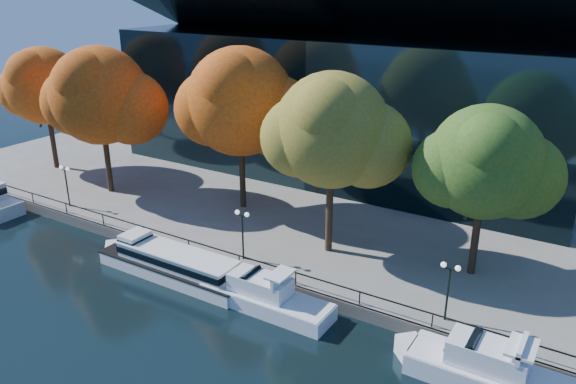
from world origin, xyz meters
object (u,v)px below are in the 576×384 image
Objects in this scene: tree_1 at (101,98)px; lamp_0 at (66,177)px; tree_0 at (45,88)px; tree_2 at (242,104)px; cruiser_near at (261,295)px; tree_4 at (487,165)px; lamp_1 at (242,224)px; cruiser_far at (486,369)px; tour_boat at (169,262)px; tree_3 at (333,133)px; lamp_2 at (449,279)px.

tree_1 is 8.32m from lamp_0.
tree_2 is at bearing 3.69° from tree_0.
tree_4 reaches higher than cruiser_near.
tree_0 is (-35.84, 10.66, 9.29)m from cruiser_near.
cruiser_near is at bearing -41.27° from lamp_1.
cruiser_near is 1.00× the size of cruiser_far.
tree_4 is (20.32, 10.70, 8.35)m from tour_boat.
lamp_0 is (-16.24, 3.65, 2.83)m from tour_boat.
tree_4 is 18.28m from lamp_1.
lamp_1 is (31.67, -7.01, -6.28)m from tree_0.
tree_1 is at bearing -165.15° from tree_2.
tree_2 is 22.17m from tree_4.
tree_3 is at bearing -0.33° from tree_1.
tour_boat is 20.87m from lamp_2.
tree_1 reaches higher than tour_boat.
tree_1 reaches higher than tree_0.
lamp_0 is 1.00× the size of lamp_2.
tour_boat is at bearing -138.52° from tree_3.
tree_0 is at bearing 147.61° from lamp_0.
tree_1 is 3.64× the size of lamp_0.
tree_3 reaches higher than tree_0.
tree_2 is 1.19× the size of tree_4.
tree_1 is (-24.41, 8.57, 9.71)m from cruiser_near.
lamp_1 is at bearing -54.69° from tree_2.
cruiser_near is 0.85× the size of tree_4.
cruiser_near is 0.75× the size of tree_3.
tree_1 is 1.02× the size of tree_3.
lamp_2 is (36.21, -4.91, -6.70)m from tree_1.
tree_3 is 11.11m from tree_4.
tree_4 is 3.15× the size of lamp_1.
tree_1 reaches higher than lamp_2.
lamp_2 is (20.35, 3.65, 2.83)m from tour_boat.
cruiser_far is 0.75× the size of tree_3.
lamp_0 is at bearing -169.09° from tree_4.
tree_1 is at bearing 172.27° from lamp_2.
tree_2 is 3.75× the size of lamp_1.
lamp_0 is at bearing 174.64° from cruiser_far.
cruiser_far reaches higher than cruiser_near.
tree_4 is at bearing 108.18° from cruiser_far.
lamp_0 and lamp_2 have the same top height.
lamp_0 is 1.00× the size of lamp_1.
tour_boat is 1.33× the size of cruiser_far.
lamp_1 is (-5.14, -4.77, -6.78)m from tree_3.
cruiser_near is 27.63m from tree_1.
cruiser_near is at bearing -50.09° from tree_2.
tree_0 is (-51.16, 10.77, 9.14)m from cruiser_far.
tree_3 is at bearing -168.09° from tree_4.
cruiser_near is at bearing 179.60° from cruiser_far.
tree_0 is 3.40× the size of lamp_0.
tree_1 is at bearing -10.38° from tree_0.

